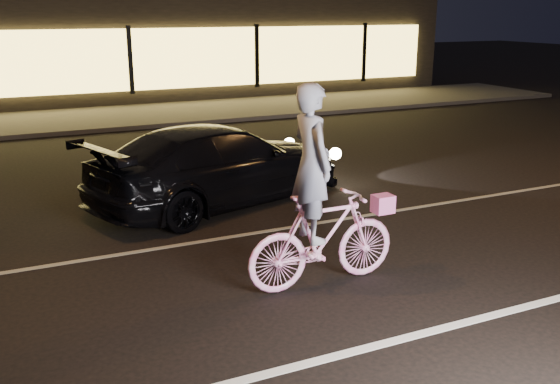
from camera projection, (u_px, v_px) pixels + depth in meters
name	position (u px, v px, depth m)	size (l,w,h in m)	color
ground	(386.00, 271.00, 7.96)	(90.00, 90.00, 0.00)	black
lane_stripe_near	(466.00, 322.00, 6.66)	(60.00, 0.12, 0.01)	silver
lane_stripe_far	(313.00, 224.00, 9.70)	(60.00, 0.10, 0.01)	gray
sidewalk	(146.00, 115.00, 19.25)	(30.00, 4.00, 0.12)	#383533
storefront	(106.00, 38.00, 23.84)	(25.40, 8.42, 4.20)	black
cyclist	(320.00, 217.00, 7.33)	(1.94, 0.67, 2.45)	#FB3DAD
sedan	(220.00, 164.00, 10.60)	(5.03, 3.25, 1.36)	black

